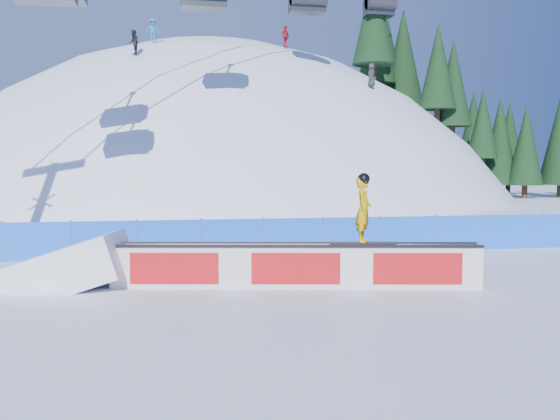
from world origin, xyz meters
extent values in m
plane|color=white|center=(0.00, 0.00, 0.00)|extent=(160.00, 160.00, 0.00)
sphere|color=white|center=(0.00, 42.00, -18.00)|extent=(64.00, 64.00, 64.00)
cylinder|color=#332214|center=(13.79, 36.88, 11.02)|extent=(0.50, 0.50, 1.40)
cone|color=black|center=(13.79, 36.88, 16.33)|extent=(4.14, 4.14, 9.42)
cylinder|color=#332214|center=(15.68, 36.78, 10.00)|extent=(0.50, 0.50, 1.40)
cone|color=black|center=(15.68, 36.78, 14.10)|extent=(3.08, 3.08, 6.99)
cylinder|color=#332214|center=(16.96, 36.54, 9.18)|extent=(0.50, 0.50, 1.40)
cone|color=black|center=(16.96, 36.54, 14.73)|extent=(4.36, 4.36, 9.90)
cylinder|color=#332214|center=(20.24, 42.81, 7.38)|extent=(0.50, 0.50, 1.40)
cone|color=black|center=(20.24, 42.81, 11.52)|extent=(3.12, 3.12, 7.08)
cylinder|color=#332214|center=(21.97, 41.73, 5.87)|extent=(0.50, 0.50, 1.40)
cone|color=black|center=(21.97, 41.73, 11.08)|extent=(4.06, 4.06, 9.23)
cylinder|color=#332214|center=(21.82, 38.03, 5.66)|extent=(0.50, 0.50, 1.40)
cone|color=black|center=(21.82, 38.03, 11.14)|extent=(4.29, 4.29, 9.74)
cylinder|color=#332214|center=(23.39, 42.00, 4.44)|extent=(0.50, 0.50, 1.40)
cone|color=black|center=(23.39, 42.00, 9.02)|extent=(3.50, 3.50, 7.95)
cylinder|color=#332214|center=(24.58, 45.65, 2.76)|extent=(0.50, 0.50, 1.40)
cone|color=black|center=(24.58, 45.65, 6.54)|extent=(2.80, 2.80, 6.36)
cylinder|color=#332214|center=(26.22, 37.89, 0.60)|extent=(0.50, 0.50, 1.40)
cone|color=black|center=(26.22, 37.89, 5.50)|extent=(3.78, 3.78, 8.60)
cylinder|color=#332214|center=(29.21, 40.75, 0.60)|extent=(0.50, 0.50, 1.40)
cone|color=black|center=(29.21, 40.75, 5.36)|extent=(3.66, 3.66, 8.32)
cylinder|color=#332214|center=(29.69, 44.73, 0.60)|extent=(0.50, 0.50, 1.40)
cone|color=black|center=(29.69, 44.73, 4.81)|extent=(3.18, 3.18, 7.22)
cube|color=blue|center=(0.00, 4.50, 0.60)|extent=(22.00, 0.03, 1.20)
cylinder|color=#46547E|center=(-9.00, 4.50, 0.65)|extent=(0.05, 0.05, 1.30)
cylinder|color=#46547E|center=(-7.00, 4.50, 0.65)|extent=(0.05, 0.05, 1.30)
cylinder|color=#46547E|center=(-5.00, 4.50, 0.65)|extent=(0.05, 0.05, 1.30)
cylinder|color=#46547E|center=(-3.00, 4.50, 0.65)|extent=(0.05, 0.05, 1.30)
cylinder|color=#46547E|center=(-1.00, 4.50, 0.65)|extent=(0.05, 0.05, 1.30)
cylinder|color=#46547E|center=(1.00, 4.50, 0.65)|extent=(0.05, 0.05, 1.30)
cylinder|color=#46547E|center=(3.00, 4.50, 0.65)|extent=(0.05, 0.05, 1.30)
cylinder|color=#46547E|center=(5.00, 4.50, 0.65)|extent=(0.05, 0.05, 1.30)
cylinder|color=#46547E|center=(7.00, 4.50, 0.65)|extent=(0.05, 0.05, 1.30)
cylinder|color=#46547E|center=(9.00, 4.50, 0.65)|extent=(0.05, 0.05, 1.30)
cylinder|color=#27272E|center=(13.75, 35.15, 16.64)|extent=(2.40, 1.50, 1.50)
cube|color=silver|center=(-1.06, -0.98, 0.50)|extent=(8.76, 2.19, 0.99)
cube|color=gray|center=(-1.06, -0.98, 1.01)|extent=(8.68, 2.20, 0.04)
cube|color=black|center=(-1.11, -1.26, 1.02)|extent=(8.66, 1.68, 0.07)
cube|color=black|center=(-1.00, -0.69, 1.02)|extent=(8.66, 1.68, 0.07)
cube|color=red|center=(-1.11, -1.26, 0.50)|extent=(8.23, 1.59, 0.74)
cube|color=red|center=(-1.00, -0.70, 0.50)|extent=(8.23, 1.59, 0.74)
cube|color=black|center=(0.53, -1.28, 1.07)|extent=(1.64, 0.59, 0.03)
imported|color=#D8AB06|center=(0.53, -1.28, 1.87)|extent=(0.58, 0.67, 1.56)
sphere|color=black|center=(0.53, -1.28, 2.60)|extent=(0.29, 0.29, 0.29)
imported|color=black|center=(-6.15, 28.99, 11.41)|extent=(0.76, 0.90, 1.65)
imported|color=#B5192F|center=(5.01, 32.03, 12.82)|extent=(0.99, 0.95, 1.65)
imported|color=teal|center=(-4.90, 32.70, 13.05)|extent=(1.19, 0.87, 1.65)
imported|color=#2A2A2A|center=(10.40, 27.51, 9.39)|extent=(0.69, 0.90, 1.65)
camera|label=1|loc=(-4.09, -15.47, 2.89)|focal=40.00mm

